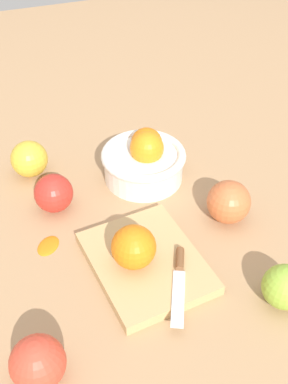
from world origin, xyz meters
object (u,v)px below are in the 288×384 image
at_px(bowl, 144,159).
at_px(apple_front_left_2, 29,159).
at_px(knife, 179,275).
at_px(apple_back_right, 285,287).
at_px(apple_front_right, 38,363).
at_px(apple_back_center, 229,202).
at_px(orange_on_board, 134,247).
at_px(cutting_board, 148,262).
at_px(apple_front_left, 54,193).

bearing_deg(bowl, apple_front_left_2, -112.22).
height_order(knife, apple_back_right, apple_back_right).
distance_m(knife, apple_front_right, 0.26).
bearing_deg(apple_back_center, orange_on_board, -73.30).
relative_size(cutting_board, apple_front_left_2, 2.86).
relative_size(bowl, apple_front_left, 2.31).
height_order(bowl, orange_on_board, bowl).
bearing_deg(apple_front_left, apple_back_right, 40.81).
bearing_deg(knife, apple_front_right, -70.66).
bearing_deg(bowl, apple_front_left, -80.58).
distance_m(apple_back_right, apple_front_right, 0.39).
relative_size(apple_front_left, apple_front_right, 0.95).
distance_m(orange_on_board, knife, 0.09).
bearing_deg(apple_back_right, knife, -121.06).
distance_m(orange_on_board, apple_back_center, 0.22).
relative_size(cutting_board, knife, 1.51).
bearing_deg(apple_front_left, cutting_board, 30.69).
distance_m(orange_on_board, apple_back_right, 0.25).
bearing_deg(apple_front_right, orange_on_board, 127.11).
relative_size(cutting_board, orange_on_board, 2.92).
bearing_deg(orange_on_board, knife, 47.40).
bearing_deg(apple_front_right, bowl, 142.38).
distance_m(bowl, apple_front_left, 0.20).
distance_m(apple_back_right, apple_back_center, 0.21).
distance_m(bowl, apple_back_right, 0.39).
relative_size(knife, apple_front_right, 1.85).
relative_size(apple_front_left_2, apple_back_center, 0.93).
bearing_deg(bowl, apple_front_right, -37.62).
bearing_deg(apple_front_right, cutting_board, 123.72).
xyz_separation_m(orange_on_board, knife, (0.06, 0.06, -0.03)).
bearing_deg(knife, apple_front_left_2, -154.82).
height_order(cutting_board, apple_front_left_2, apple_front_left_2).
xyz_separation_m(apple_back_right, apple_front_left, (-0.35, -0.30, 0.00)).
xyz_separation_m(apple_front_left, apple_front_left_2, (-0.12, -0.03, 0.00)).
bearing_deg(cutting_board, apple_front_right, -56.28).
height_order(knife, apple_front_right, apple_front_right).
distance_m(cutting_board, apple_back_center, 0.20).
bearing_deg(apple_back_right, apple_front_left, -139.19).
bearing_deg(apple_front_left, orange_on_board, 24.83).
distance_m(orange_on_board, apple_front_left_2, 0.35).
distance_m(bowl, apple_back_center, 0.20).
bearing_deg(bowl, orange_on_board, -23.66).
xyz_separation_m(bowl, apple_front_right, (0.38, -0.29, -0.01)).
relative_size(apple_back_right, apple_front_right, 0.92).
xyz_separation_m(knife, apple_front_left_2, (-0.38, -0.18, 0.01)).
height_order(apple_back_right, apple_front_right, apple_front_right).
height_order(apple_back_right, apple_front_left, apple_front_left).
xyz_separation_m(apple_back_right, apple_front_left_2, (-0.47, -0.33, 0.00)).
distance_m(cutting_board, apple_back_right, 0.23).
bearing_deg(orange_on_board, apple_front_right, -52.89).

